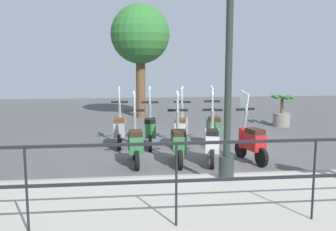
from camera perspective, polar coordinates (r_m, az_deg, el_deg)
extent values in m
plane|color=#4C4C4F|center=(8.98, 3.33, -5.82)|extent=(28.00, 28.00, 0.00)
cube|color=#A39E93|center=(5.97, 8.63, -12.52)|extent=(2.20, 20.00, 0.15)
cube|color=gray|center=(6.93, 6.37, -9.50)|extent=(0.10, 20.00, 0.15)
cube|color=black|center=(4.73, 12.05, -3.91)|extent=(0.04, 16.00, 0.04)
cube|color=black|center=(4.85, 11.88, -9.38)|extent=(0.04, 16.00, 0.04)
cylinder|color=black|center=(5.21, 21.32, -9.15)|extent=(0.03, 0.03, 1.05)
cylinder|color=black|center=(4.67, 1.27, -10.56)|extent=(0.03, 0.03, 1.05)
cylinder|color=black|center=(4.78, -20.74, -10.66)|extent=(0.03, 0.03, 1.05)
cylinder|color=#232D28|center=(6.67, 8.88, -7.78)|extent=(0.26, 0.26, 0.40)
cylinder|color=#232D28|center=(6.42, 9.23, 7.59)|extent=(0.12, 0.12, 3.94)
cylinder|color=brown|center=(14.68, -4.17, 4.34)|extent=(0.36, 0.36, 2.37)
sphere|color=#2D6B2D|center=(14.68, -4.26, 12.28)|extent=(2.27, 2.27, 2.27)
cylinder|color=slate|center=(13.22, 16.89, -0.62)|extent=(0.56, 0.56, 0.45)
cylinder|color=brown|center=(13.16, 16.97, 1.43)|extent=(0.10, 0.10, 0.50)
ellipsoid|color=#2D6B2D|center=(13.36, 16.60, 2.83)|extent=(0.56, 0.16, 0.10)
ellipsoid|color=#2D6B2D|center=(12.90, 17.47, 2.62)|extent=(0.56, 0.16, 0.10)
ellipsoid|color=#2D6B2D|center=(13.03, 16.02, 2.73)|extent=(0.56, 0.16, 0.10)
ellipsoid|color=#2D6B2D|center=(13.23, 18.02, 2.72)|extent=(0.56, 0.16, 0.10)
ellipsoid|color=#2D6B2D|center=(13.23, 16.00, 2.81)|extent=(0.56, 0.16, 0.10)
ellipsoid|color=#2D6B2D|center=(13.04, 18.07, 2.65)|extent=(0.56, 0.16, 0.10)
cylinder|color=black|center=(8.75, 11.00, -5.00)|extent=(0.41, 0.17, 0.40)
cylinder|color=black|center=(8.07, 14.05, -6.21)|extent=(0.41, 0.17, 0.40)
cube|color=#B21E1E|center=(8.27, 12.84, -3.83)|extent=(0.65, 0.41, 0.36)
cube|color=#B21E1E|center=(8.51, 11.78, -3.32)|extent=(0.19, 0.32, 0.44)
cube|color=black|center=(8.17, 13.16, -2.34)|extent=(0.45, 0.35, 0.10)
cylinder|color=gray|center=(8.50, 11.64, -0.90)|extent=(0.19, 0.11, 0.55)
cube|color=black|center=(8.46, 11.70, 0.94)|extent=(0.16, 0.44, 0.05)
cube|color=silver|center=(8.49, 11.52, 2.33)|extent=(0.38, 0.12, 0.42)
cylinder|color=black|center=(8.56, 6.68, -5.20)|extent=(0.41, 0.16, 0.40)
cylinder|color=black|center=(7.75, 6.74, -6.62)|extent=(0.41, 0.16, 0.40)
cube|color=beige|center=(8.01, 6.75, -4.08)|extent=(0.65, 0.40, 0.36)
cube|color=beige|center=(8.29, 6.73, -3.51)|extent=(0.18, 0.32, 0.44)
cube|color=black|center=(7.89, 6.78, -2.55)|extent=(0.45, 0.34, 0.10)
cylinder|color=gray|center=(8.28, 6.77, -1.02)|extent=(0.19, 0.11, 0.55)
cube|color=black|center=(8.24, 6.80, 0.86)|extent=(0.15, 0.44, 0.05)
cube|color=silver|center=(8.28, 6.82, 2.29)|extent=(0.39, 0.11, 0.42)
cylinder|color=black|center=(8.45, 1.37, -5.31)|extent=(0.40, 0.10, 0.40)
cylinder|color=black|center=(7.65, 1.87, -6.77)|extent=(0.40, 0.10, 0.40)
cube|color=#2D6B38|center=(7.90, 1.67, -4.19)|extent=(0.61, 0.31, 0.36)
cube|color=#2D6B38|center=(8.18, 1.49, -3.62)|extent=(0.14, 0.31, 0.44)
cube|color=black|center=(7.79, 1.72, -2.65)|extent=(0.41, 0.28, 0.10)
cylinder|color=gray|center=(8.17, 1.47, -1.09)|extent=(0.19, 0.08, 0.55)
cube|color=black|center=(8.13, 1.48, 0.82)|extent=(0.08, 0.44, 0.05)
cube|color=silver|center=(8.17, 1.45, 2.26)|extent=(0.39, 0.05, 0.42)
cylinder|color=black|center=(8.43, -5.12, -5.39)|extent=(0.40, 0.09, 0.40)
cylinder|color=black|center=(7.62, -4.75, -6.85)|extent=(0.40, 0.09, 0.40)
cube|color=#2D6B38|center=(7.88, -4.93, -4.26)|extent=(0.61, 0.30, 0.36)
cube|color=#2D6B38|center=(8.15, -5.06, -3.68)|extent=(0.13, 0.30, 0.44)
cube|color=black|center=(7.76, -4.92, -2.71)|extent=(0.41, 0.27, 0.10)
cylinder|color=gray|center=(8.15, -5.11, -1.15)|extent=(0.19, 0.08, 0.55)
cube|color=black|center=(8.11, -5.14, 0.77)|extent=(0.08, 0.44, 0.05)
cube|color=silver|center=(8.14, -5.18, 2.22)|extent=(0.39, 0.04, 0.42)
cylinder|color=black|center=(10.30, 6.51, -2.90)|extent=(0.40, 0.11, 0.40)
cylinder|color=black|center=(9.50, 7.30, -3.86)|extent=(0.40, 0.11, 0.40)
cube|color=#2D6B38|center=(9.76, 7.00, -1.85)|extent=(0.62, 0.32, 0.36)
cube|color=#2D6B38|center=(10.04, 6.73, -1.45)|extent=(0.14, 0.31, 0.44)
cube|color=black|center=(9.66, 7.09, -0.58)|extent=(0.42, 0.29, 0.10)
cylinder|color=gray|center=(10.05, 6.70, 0.61)|extent=(0.19, 0.08, 0.55)
cube|color=black|center=(10.01, 6.73, 2.17)|extent=(0.09, 0.44, 0.05)
cube|color=silver|center=(10.05, 6.70, 3.34)|extent=(0.39, 0.06, 0.42)
cylinder|color=black|center=(10.08, 2.21, -3.09)|extent=(0.41, 0.17, 0.40)
cylinder|color=black|center=(9.27, 1.81, -4.10)|extent=(0.41, 0.17, 0.40)
cube|color=#B7BCC6|center=(9.54, 1.99, -2.03)|extent=(0.65, 0.41, 0.36)
cube|color=#B7BCC6|center=(9.82, 2.12, -1.62)|extent=(0.18, 0.32, 0.44)
cube|color=#4C2D19|center=(9.43, 1.96, -0.73)|extent=(0.45, 0.34, 0.10)
cylinder|color=gray|center=(9.82, 2.16, 0.48)|extent=(0.19, 0.11, 0.55)
cube|color=black|center=(9.79, 2.17, 2.08)|extent=(0.16, 0.44, 0.05)
cube|color=silver|center=(9.83, 2.20, 3.28)|extent=(0.38, 0.12, 0.42)
cylinder|color=black|center=(10.00, -2.72, -3.18)|extent=(0.40, 0.11, 0.40)
cylinder|color=black|center=(9.19, -2.73, -4.21)|extent=(0.40, 0.11, 0.40)
cube|color=#2D6B38|center=(9.46, -2.74, -2.12)|extent=(0.62, 0.32, 0.36)
cube|color=#2D6B38|center=(9.74, -2.74, -1.70)|extent=(0.14, 0.31, 0.44)
cube|color=black|center=(9.35, -2.75, -0.81)|extent=(0.42, 0.29, 0.10)
cylinder|color=gray|center=(9.74, -2.75, 0.42)|extent=(0.19, 0.08, 0.55)
cube|color=black|center=(9.71, -2.76, 2.03)|extent=(0.09, 0.44, 0.05)
cube|color=silver|center=(9.75, -2.77, 3.23)|extent=(0.39, 0.06, 0.42)
cylinder|color=black|center=(10.14, -7.27, -3.09)|extent=(0.40, 0.09, 0.40)
cylinder|color=black|center=(9.32, -7.43, -4.09)|extent=(0.40, 0.09, 0.40)
cube|color=gray|center=(9.59, -7.39, -2.04)|extent=(0.60, 0.29, 0.36)
cube|color=gray|center=(9.87, -7.34, -1.62)|extent=(0.13, 0.30, 0.44)
cube|color=#4C2D19|center=(9.49, -7.43, -0.74)|extent=(0.40, 0.27, 0.10)
cylinder|color=gray|center=(9.88, -7.37, 0.47)|extent=(0.18, 0.07, 0.55)
cube|color=black|center=(9.85, -7.39, 2.05)|extent=(0.07, 0.44, 0.05)
cube|color=silver|center=(9.89, -7.40, 3.24)|extent=(0.39, 0.04, 0.42)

